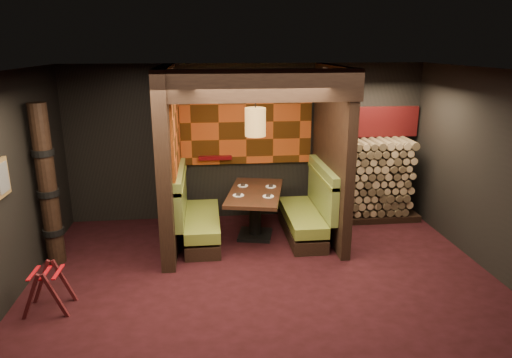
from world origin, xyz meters
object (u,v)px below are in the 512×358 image
object	(u,v)px
luggage_rack	(48,287)
booth_bench_right	(308,214)
dining_table	(255,205)
firewood_stack	(372,180)
pendant_lamp	(255,122)
booth_bench_left	(196,218)
totem_column	(48,187)

from	to	relation	value
luggage_rack	booth_bench_right	bearing A→B (deg)	27.18
dining_table	booth_bench_right	bearing A→B (deg)	-4.33
booth_bench_right	dining_table	bearing A→B (deg)	175.67
booth_bench_right	firewood_stack	size ratio (longest dim) A/B	0.92
booth_bench_right	pendant_lamp	bearing A→B (deg)	178.84
booth_bench_left	dining_table	bearing A→B (deg)	3.93
luggage_rack	pendant_lamp	bearing A→B (deg)	34.50
booth_bench_left	booth_bench_right	distance (m)	1.89
dining_table	totem_column	xyz separation A→B (m)	(-3.08, -0.62, 0.61)
booth_bench_left	dining_table	size ratio (longest dim) A/B	0.95
booth_bench_right	luggage_rack	xyz separation A→B (m)	(-3.67, -1.88, -0.09)
booth_bench_right	luggage_rack	distance (m)	4.13
dining_table	luggage_rack	bearing A→B (deg)	-144.81
firewood_stack	dining_table	bearing A→B (deg)	-164.35
dining_table	luggage_rack	world-z (taller)	dining_table
luggage_rack	totem_column	distance (m)	1.63
dining_table	firewood_stack	xyz separation A→B (m)	(2.25, 0.63, 0.17)
pendant_lamp	firewood_stack	size ratio (longest dim) A/B	0.63
booth_bench_left	firewood_stack	bearing A→B (deg)	12.17
dining_table	pendant_lamp	bearing A→B (deg)	-90.00
pendant_lamp	dining_table	bearing A→B (deg)	90.00
totem_column	dining_table	bearing A→B (deg)	11.35
booth_bench_right	totem_column	distance (m)	4.10
pendant_lamp	totem_column	world-z (taller)	pendant_lamp
totem_column	firewood_stack	xyz separation A→B (m)	(5.33, 1.25, -0.44)
pendant_lamp	luggage_rack	xyz separation A→B (m)	(-2.77, -1.90, -1.67)
totem_column	booth_bench_right	bearing A→B (deg)	7.86
pendant_lamp	totem_column	size ratio (longest dim) A/B	0.46
booth_bench_left	dining_table	xyz separation A→B (m)	(0.99, 0.07, 0.18)
booth_bench_left	luggage_rack	bearing A→B (deg)	-133.31
luggage_rack	booth_bench_left	bearing A→B (deg)	46.69
totem_column	booth_bench_left	bearing A→B (deg)	14.75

